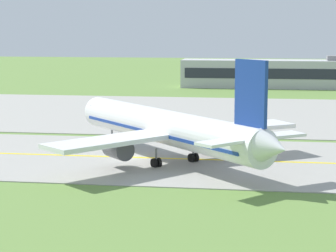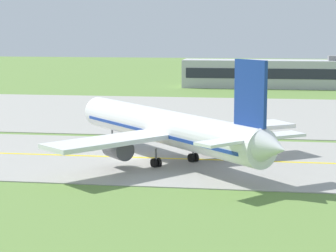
% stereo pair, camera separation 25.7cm
% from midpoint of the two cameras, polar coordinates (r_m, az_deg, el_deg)
% --- Properties ---
extents(ground_plane, '(500.00, 500.00, 0.00)m').
position_cam_midpoint_polar(ground_plane, '(79.78, -3.27, -2.80)').
color(ground_plane, olive).
extents(taxiway_strip, '(240.00, 28.00, 0.10)m').
position_cam_midpoint_polar(taxiway_strip, '(79.77, -3.27, -2.76)').
color(taxiway_strip, '#9E9B93').
rests_on(taxiway_strip, ground).
extents(apron_pad, '(140.00, 52.00, 0.10)m').
position_cam_midpoint_polar(apron_pad, '(119.68, 5.61, 1.07)').
color(apron_pad, '#9E9B93').
rests_on(apron_pad, ground).
extents(taxiway_centreline, '(220.00, 0.60, 0.01)m').
position_cam_midpoint_polar(taxiway_centreline, '(79.76, -3.27, -2.72)').
color(taxiway_centreline, yellow).
rests_on(taxiway_centreline, taxiway_strip).
extents(airplane_lead, '(30.26, 32.13, 12.70)m').
position_cam_midpoint_polar(airplane_lead, '(76.19, 0.07, -0.17)').
color(airplane_lead, white).
rests_on(airplane_lead, ground).
extents(terminal_building, '(55.80, 9.23, 8.38)m').
position_cam_midpoint_polar(terminal_building, '(171.97, 10.74, 4.47)').
color(terminal_building, '#B2B2B7').
rests_on(terminal_building, ground).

